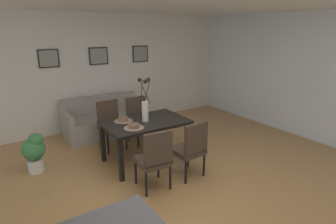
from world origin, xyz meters
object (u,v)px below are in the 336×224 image
at_px(centerpiece_vase, 145,105).
at_px(sofa, 105,121).
at_px(dining_chair_near_left, 155,157).
at_px(bowl_near_right, 123,119).
at_px(dining_chair_near_right, 111,122).
at_px(bowl_near_left, 134,126).
at_px(dining_chair_far_right, 139,118).
at_px(framed_picture_right, 140,54).
at_px(potted_plant, 34,151).
at_px(framed_picture_left, 49,59).
at_px(dining_table, 146,126).
at_px(framed_picture_center, 99,56).
at_px(dining_chair_far_left, 191,147).

distance_m(centerpiece_vase, sofa, 1.84).
xyz_separation_m(dining_chair_near_left, bowl_near_right, (0.01, 1.07, 0.27)).
relative_size(dining_chair_near_right, bowl_near_left, 5.41).
relative_size(bowl_near_left, bowl_near_right, 1.00).
bearing_deg(dining_chair_far_right, sofa, 117.84).
bearing_deg(dining_chair_near_left, framed_picture_right, 65.52).
bearing_deg(centerpiece_vase, dining_chair_near_left, -110.62).
height_order(dining_chair_near_left, sofa, dining_chair_near_left).
bearing_deg(dining_chair_near_right, bowl_near_left, -91.22).
bearing_deg(potted_plant, sofa, 33.94).
bearing_deg(framed_picture_right, dining_chair_far_right, -119.75).
relative_size(framed_picture_left, potted_plant, 0.60).
bearing_deg(centerpiece_vase, framed_picture_left, 116.00).
height_order(dining_chair_near_right, potted_plant, dining_chair_near_right).
bearing_deg(dining_chair_near_right, bowl_near_right, -91.95).
height_order(dining_chair_near_right, centerpiece_vase, centerpiece_vase).
bearing_deg(dining_table, dining_chair_near_left, -110.60).
relative_size(dining_chair_near_left, framed_picture_center, 2.13).
bearing_deg(framed_picture_right, dining_chair_near_left, -114.48).
distance_m(dining_chair_near_left, potted_plant, 2.03).
bearing_deg(sofa, bowl_near_left, -95.71).
relative_size(dining_chair_near_left, dining_chair_far_left, 1.00).
bearing_deg(dining_chair_far_right, potted_plant, -173.32).
xyz_separation_m(sofa, framed_picture_center, (0.13, 0.48, 1.39)).
relative_size(dining_table, bowl_near_right, 8.24).
height_order(dining_table, bowl_near_right, bowl_near_right).
bearing_deg(bowl_near_right, bowl_near_left, -90.00).
xyz_separation_m(dining_chair_far_right, framed_picture_right, (0.74, 1.30, 1.16)).
xyz_separation_m(dining_chair_near_left, centerpiece_vase, (0.33, 0.87, 0.51)).
bearing_deg(dining_chair_near_right, dining_chair_far_right, -2.80).
bearing_deg(framed_picture_left, centerpiece_vase, -64.00).
xyz_separation_m(dining_table, potted_plant, (-1.70, 0.62, -0.28)).
xyz_separation_m(dining_chair_far_left, bowl_near_right, (-0.63, 1.07, 0.27)).
distance_m(framed_picture_right, potted_plant, 3.41).
bearing_deg(framed_picture_center, bowl_near_left, -97.59).
bearing_deg(sofa, dining_chair_far_left, -80.25).
height_order(centerpiece_vase, framed_picture_right, framed_picture_right).
distance_m(dining_chair_near_right, dining_chair_far_right, 0.60).
distance_m(dining_chair_far_left, framed_picture_center, 3.26).
bearing_deg(dining_chair_near_right, dining_table, -71.77).
distance_m(dining_chair_near_left, framed_picture_left, 3.32).
relative_size(centerpiece_vase, sofa, 0.43).
bearing_deg(bowl_near_right, dining_table, -32.86).
height_order(dining_chair_far_left, bowl_near_right, dining_chair_far_left).
distance_m(dining_chair_far_right, bowl_near_left, 1.26).
xyz_separation_m(dining_chair_near_right, framed_picture_right, (1.34, 1.27, 1.16)).
relative_size(dining_table, sofa, 0.81).
distance_m(dining_chair_far_right, centerpiece_vase, 1.04).
bearing_deg(framed_picture_center, sofa, -104.74).
bearing_deg(dining_chair_near_right, framed_picture_center, 77.10).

